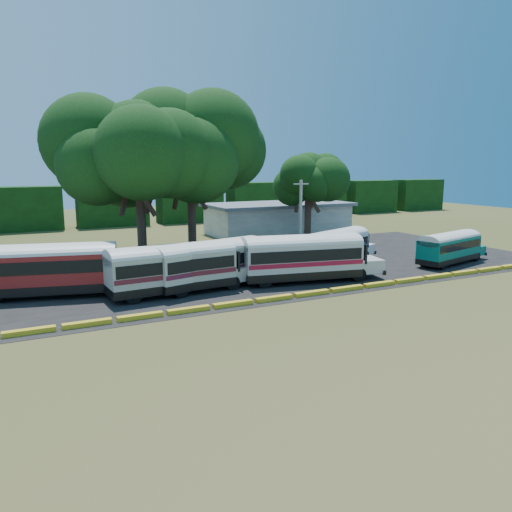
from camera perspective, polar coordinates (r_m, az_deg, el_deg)
name	(u,v)px	position (r m, az deg, el deg)	size (l,w,h in m)	color
ground	(261,307)	(32.06, 0.55, -5.88)	(160.00, 160.00, 0.00)	#364717
asphalt_strip	(208,270)	(43.10, -5.56, -1.66)	(64.00, 24.00, 0.02)	black
curb	(254,301)	(32.87, -0.25, -5.19)	(53.70, 0.45, 0.30)	gold
terminal_building	(278,218)	(66.08, 2.57, 4.38)	(19.00, 9.00, 4.00)	silver
treeline_backdrop	(113,206)	(76.90, -16.08, 5.56)	(130.00, 4.00, 6.00)	black
bus_red	(51,266)	(36.88, -22.36, -1.11)	(11.60, 5.26, 3.70)	black
bus_cream_west	(175,266)	(35.33, -9.28, -1.11)	(11.00, 3.39, 3.57)	black
bus_cream_east	(211,261)	(36.83, -5.14, -0.59)	(11.03, 5.02, 3.52)	black
bus_white_red	(304,255)	(38.63, 5.52, 0.09)	(11.60, 4.87, 3.71)	black
bus_white_blue	(336,245)	(45.61, 9.15, 1.24)	(9.95, 6.00, 3.22)	black
bus_teal	(450,246)	(48.70, 21.32, 1.09)	(9.24, 4.27, 2.95)	black
tree_west	(138,148)	(44.83, -13.30, 11.87)	(10.92, 10.92, 14.39)	#3C281E
tree_center	(190,145)	(48.26, -7.53, 12.43)	(11.49, 11.49, 15.00)	#3C281E
tree_east	(309,174)	(59.34, 6.03, 9.25)	(6.72, 6.72, 10.40)	#3C281E
utility_pole	(300,219)	(48.03, 5.10, 4.29)	(1.60, 0.30, 7.56)	gray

